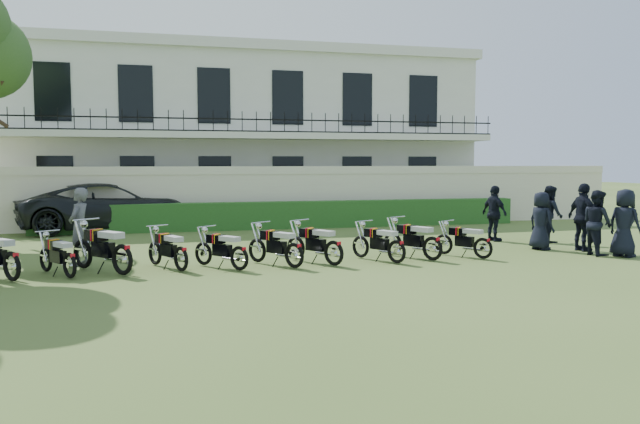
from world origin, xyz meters
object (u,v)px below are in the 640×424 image
object	(u,v)px
officer_0	(625,223)
officer_5	(494,213)
motorcycle_1	(70,259)
motorcycle_4	(239,252)
motorcycle_0	(12,259)
motorcycle_6	(334,247)
motorcycle_2	(122,252)
officer_2	(583,217)
motorcycle_9	(483,243)
officer_1	(597,223)
motorcycle_8	(433,243)
officer_4	(550,214)
officer_3	(541,221)
motorcycle_5	(294,249)
suv	(108,206)
motorcycle_7	(397,246)
motorcycle_3	(181,253)
inspector	(79,227)

from	to	relation	value
officer_0	officer_5	size ratio (longest dim) A/B	1.02
motorcycle_1	motorcycle_4	world-z (taller)	motorcycle_4
motorcycle_0	motorcycle_6	bearing A→B (deg)	-38.04
motorcycle_2	officer_2	size ratio (longest dim) A/B	0.90
motorcycle_6	motorcycle_0	bearing A→B (deg)	150.13
motorcycle_2	officer_2	world-z (taller)	officer_2
motorcycle_9	officer_5	distance (m)	3.95
officer_2	motorcycle_1	bearing A→B (deg)	90.54
motorcycle_9	officer_1	xyz separation A→B (m)	(3.30, -0.04, 0.44)
officer_5	motorcycle_8	bearing A→B (deg)	120.76
motorcycle_2	officer_4	xyz separation A→B (m)	(12.36, 2.73, 0.34)
officer_3	officer_4	size ratio (longest dim) A/B	0.93
motorcycle_1	motorcycle_9	xyz separation A→B (m)	(9.74, 0.25, -0.01)
officer_0	officer_5	world-z (taller)	officer_0
motorcycle_5	suv	size ratio (longest dim) A/B	0.26
motorcycle_5	officer_4	xyz separation A→B (m)	(8.57, 2.75, 0.41)
officer_1	officer_2	xyz separation A→B (m)	(0.14, 0.76, 0.08)
motorcycle_8	officer_4	world-z (taller)	officer_4
motorcycle_4	officer_2	bearing A→B (deg)	-33.06
officer_0	motorcycle_4	bearing A→B (deg)	70.16
motorcycle_1	motorcycle_7	bearing A→B (deg)	-31.43
motorcycle_0	officer_1	size ratio (longest dim) A/B	0.90
suv	officer_4	world-z (taller)	officer_4
officer_2	officer_4	size ratio (longest dim) A/B	1.07
motorcycle_9	officer_3	distance (m)	2.81
motorcycle_9	officer_0	size ratio (longest dim) A/B	0.83
motorcycle_2	officer_2	xyz separation A→B (m)	(12.13, 0.88, 0.41)
motorcycle_1	motorcycle_3	world-z (taller)	motorcycle_3
motorcycle_0	motorcycle_8	size ratio (longest dim) A/B	0.91
motorcycle_4	motorcycle_6	distance (m)	2.23
motorcycle_0	motorcycle_9	xyz separation A→B (m)	(10.84, 0.33, -0.06)
motorcycle_9	officer_4	world-z (taller)	officer_4
officer_4	motorcycle_7	bearing A→B (deg)	125.74
motorcycle_5	motorcycle_6	distance (m)	0.97
motorcycle_0	officer_3	bearing A→B (deg)	-33.18
motorcycle_3	officer_3	size ratio (longest dim) A/B	0.98
officer_1	officer_3	size ratio (longest dim) A/B	1.06
motorcycle_1	motorcycle_5	world-z (taller)	motorcycle_5
officer_4	motorcycle_4	bearing A→B (deg)	117.30
motorcycle_6	motorcycle_2	bearing A→B (deg)	149.01
officer_5	motorcycle_3	bearing A→B (deg)	97.14
inspector	officer_3	distance (m)	12.24
inspector	officer_1	xyz separation A→B (m)	(13.05, -1.64, -0.06)
officer_2	officer_5	distance (m)	2.84
motorcycle_0	motorcycle_7	bearing A→B (deg)	-38.58
motorcycle_0	motorcycle_4	distance (m)	4.67
motorcycle_1	motorcycle_6	xyz separation A→B (m)	(5.81, 0.16, 0.04)
motorcycle_9	officer_5	bearing A→B (deg)	24.10
inspector	officer_5	size ratio (longest dim) A/B	1.07
motorcycle_2	officer_0	distance (m)	12.50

